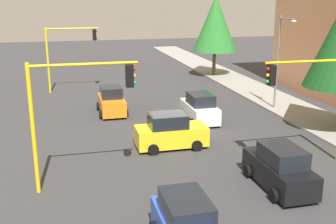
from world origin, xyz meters
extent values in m
plane|color=#353538|center=(0.00, 0.00, 0.00)|extent=(120.00, 120.00, 0.00)
cube|color=gray|center=(-5.00, 10.50, 0.07)|extent=(80.00, 4.00, 0.15)
cylinder|color=yellow|center=(6.00, 5.25, 5.28)|extent=(0.12, 4.50, 0.12)
cube|color=black|center=(6.00, 3.36, 4.70)|extent=(0.36, 0.32, 0.96)
sphere|color=red|center=(6.00, 3.18, 5.00)|extent=(0.18, 0.18, 0.18)
sphere|color=yellow|center=(6.00, 3.18, 4.70)|extent=(0.18, 0.18, 0.18)
sphere|color=green|center=(6.00, 3.18, 4.40)|extent=(0.18, 0.18, 0.18)
cylinder|color=yellow|center=(6.00, -7.50, 2.85)|extent=(0.18, 0.18, 5.70)
cylinder|color=yellow|center=(6.00, -5.25, 5.55)|extent=(0.12, 4.50, 0.12)
cube|color=black|center=(6.00, -3.36, 4.97)|extent=(0.36, 0.32, 0.96)
sphere|color=red|center=(6.00, -3.18, 5.27)|extent=(0.18, 0.18, 0.18)
sphere|color=yellow|center=(6.00, -3.18, 4.97)|extent=(0.18, 0.18, 0.18)
sphere|color=green|center=(6.00, -3.18, 4.67)|extent=(0.18, 0.18, 0.18)
cylinder|color=yellow|center=(-14.00, -7.50, 2.88)|extent=(0.18, 0.18, 5.77)
cylinder|color=yellow|center=(-14.00, -5.25, 5.62)|extent=(0.12, 4.50, 0.12)
cube|color=black|center=(-14.00, -3.36, 5.04)|extent=(0.36, 0.32, 0.96)
sphere|color=red|center=(-14.00, -3.18, 5.34)|extent=(0.18, 0.18, 0.18)
sphere|color=yellow|center=(-14.00, -3.18, 5.04)|extent=(0.18, 0.18, 0.18)
sphere|color=green|center=(-14.00, -3.18, 4.74)|extent=(0.18, 0.18, 0.18)
cylinder|color=slate|center=(-4.00, 9.20, 3.50)|extent=(0.14, 0.14, 7.00)
cylinder|color=slate|center=(-3.10, 9.20, 6.80)|extent=(1.80, 0.10, 0.10)
ellipsoid|color=silver|center=(-2.20, 9.20, 6.65)|extent=(0.56, 0.28, 0.20)
cylinder|color=brown|center=(-18.00, 9.50, 1.45)|extent=(0.36, 0.36, 2.90)
cone|color=#28752D|center=(-18.00, 9.50, 5.60)|extent=(4.64, 4.64, 5.80)
cube|color=black|center=(8.08, 2.92, 0.69)|extent=(4.12, 1.68, 1.05)
cube|color=black|center=(8.28, 2.92, 1.60)|extent=(2.14, 1.48, 0.76)
cylinder|color=black|center=(6.80, 2.02, 0.30)|extent=(0.60, 0.20, 0.60)
cylinder|color=black|center=(6.80, 3.82, 0.30)|extent=(0.60, 0.20, 0.60)
cylinder|color=black|center=(9.35, 2.02, 0.30)|extent=(0.60, 0.20, 0.60)
cylinder|color=black|center=(9.35, 3.82, 0.30)|extent=(0.60, 0.20, 0.60)
cube|color=yellow|center=(2.00, -0.47, 0.69)|extent=(1.79, 3.98, 1.05)
cube|color=black|center=(2.00, -0.67, 1.60)|extent=(1.57, 2.07, 0.76)
cylinder|color=black|center=(1.05, 0.77, 0.30)|extent=(0.20, 0.60, 0.60)
cylinder|color=black|center=(2.95, 0.77, 0.30)|extent=(0.20, 0.60, 0.60)
cylinder|color=black|center=(1.05, -1.70, 0.30)|extent=(0.20, 0.60, 0.60)
cylinder|color=black|center=(2.95, -1.70, 0.30)|extent=(0.20, 0.60, 0.60)
cube|color=white|center=(-2.46, 2.69, 0.69)|extent=(3.93, 1.71, 1.05)
cube|color=black|center=(-2.26, 2.69, 1.60)|extent=(2.04, 1.50, 0.76)
cylinder|color=black|center=(-3.68, 1.78, 0.30)|extent=(0.60, 0.20, 0.60)
cylinder|color=black|center=(-3.68, 3.61, 0.30)|extent=(0.60, 0.20, 0.60)
cylinder|color=black|center=(-1.24, 1.78, 0.30)|extent=(0.60, 0.20, 0.60)
cylinder|color=black|center=(-1.24, 3.61, 0.30)|extent=(0.60, 0.20, 0.60)
cube|color=orange|center=(-5.81, -2.93, 0.69)|extent=(3.74, 1.69, 1.05)
cube|color=black|center=(-6.00, -2.93, 1.60)|extent=(1.95, 1.49, 0.76)
cylinder|color=black|center=(-4.65, -2.03, 0.30)|extent=(0.60, 0.20, 0.60)
cylinder|color=black|center=(-4.65, -3.84, 0.30)|extent=(0.60, 0.20, 0.60)
cylinder|color=black|center=(-6.97, -2.03, 0.30)|extent=(0.60, 0.20, 0.60)
cylinder|color=black|center=(-6.97, -3.84, 0.30)|extent=(0.60, 0.20, 0.60)
cube|color=black|center=(11.70, -2.49, 1.60)|extent=(2.13, 1.42, 0.76)
cylinder|color=black|center=(10.64, -1.62, 0.30)|extent=(0.60, 0.20, 0.60)
camera|label=1|loc=(23.14, -5.97, 8.21)|focal=43.62mm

